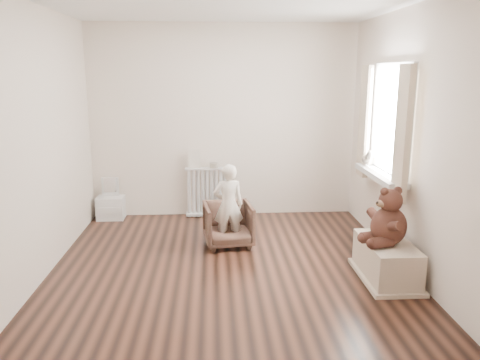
{
  "coord_description": "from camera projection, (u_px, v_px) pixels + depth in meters",
  "views": [
    {
      "loc": [
        -0.14,
        -4.57,
        1.97
      ],
      "look_at": [
        0.15,
        0.45,
        0.8
      ],
      "focal_mm": 35.0,
      "sensor_mm": 36.0,
      "label": 1
    }
  ],
  "objects": [
    {
      "name": "toy_bench",
      "position": [
        386.0,
        259.0,
        4.52
      ],
      "size": [
        0.42,
        0.8,
        0.38
      ],
      "primitive_type": "cube",
      "color": "beige",
      "rests_on": "floor"
    },
    {
      "name": "plush_cat",
      "position": [
        368.0,
        157.0,
        5.44
      ],
      "size": [
        0.18,
        0.25,
        0.19
      ],
      "primitive_type": null,
      "rotation": [
        0.0,
        0.0,
        0.2
      ],
      "color": "#6E655B",
      "rests_on": "window_sill"
    },
    {
      "name": "child",
      "position": [
        228.0,
        205.0,
        5.29
      ],
      "size": [
        0.37,
        0.27,
        0.95
      ],
      "primitive_type": "imported",
      "rotation": [
        0.0,
        0.0,
        3.28
      ],
      "color": "white",
      "rests_on": "armchair"
    },
    {
      "name": "teddy_bear",
      "position": [
        390.0,
        214.0,
        4.37
      ],
      "size": [
        0.51,
        0.43,
        0.54
      ],
      "primitive_type": null,
      "rotation": [
        0.0,
        0.0,
        0.23
      ],
      "color": "black",
      "rests_on": "toy_bench"
    },
    {
      "name": "curtain_left",
      "position": [
        403.0,
        134.0,
        4.41
      ],
      "size": [
        0.06,
        0.26,
        1.3
      ],
      "primitive_type": "cube",
      "color": "beige",
      "rests_on": "right_wall"
    },
    {
      "name": "right_wall",
      "position": [
        406.0,
        140.0,
        4.7
      ],
      "size": [
        0.02,
        3.6,
        2.6
      ],
      "primitive_type": "cube",
      "color": "white",
      "rests_on": "ground"
    },
    {
      "name": "armchair",
      "position": [
        228.0,
        224.0,
        5.39
      ],
      "size": [
        0.6,
        0.61,
        0.5
      ],
      "primitive_type": "imported",
      "rotation": [
        0.0,
        0.0,
        0.14
      ],
      "color": "#4F3428",
      "rests_on": "floor"
    },
    {
      "name": "curtain_right",
      "position": [
        365.0,
        122.0,
        5.52
      ],
      "size": [
        0.06,
        0.26,
        1.3
      ],
      "primitive_type": "cube",
      "color": "beige",
      "rests_on": "right_wall"
    },
    {
      "name": "back_wall",
      "position": [
        223.0,
        122.0,
        6.35
      ],
      "size": [
        3.6,
        0.02,
        2.6
      ],
      "primitive_type": "cube",
      "color": "white",
      "rests_on": "ground"
    },
    {
      "name": "toy_vanity",
      "position": [
        110.0,
        199.0,
        6.35
      ],
      "size": [
        0.36,
        0.26,
        0.57
      ],
      "primitive_type": "cube",
      "color": "silver",
      "rests_on": "floor"
    },
    {
      "name": "floor",
      "position": [
        228.0,
        264.0,
        4.9
      ],
      "size": [
        3.6,
        3.6,
        0.01
      ],
      "primitive_type": "cube",
      "color": "black",
      "rests_on": "ground"
    },
    {
      "name": "ceiling",
      "position": [
        227.0,
        1.0,
        4.31
      ],
      "size": [
        3.6,
        3.6,
        0.01
      ],
      "primitive_type": "cube",
      "color": "white",
      "rests_on": "ground"
    },
    {
      "name": "window_sill",
      "position": [
        380.0,
        175.0,
        5.09
      ],
      "size": [
        0.22,
        1.1,
        0.06
      ],
      "primitive_type": "cube",
      "color": "silver",
      "rests_on": "right_wall"
    },
    {
      "name": "radiator",
      "position": [
        209.0,
        189.0,
        6.43
      ],
      "size": [
        0.66,
        0.12,
        0.69
      ],
      "primitive_type": "cube",
      "color": "silver",
      "rests_on": "floor"
    },
    {
      "name": "tin_a",
      "position": [
        214.0,
        165.0,
        6.36
      ],
      "size": [
        0.11,
        0.11,
        0.07
      ],
      "primitive_type": "cylinder",
      "color": "#A59E8C",
      "rests_on": "radiator"
    },
    {
      "name": "paper_doll",
      "position": [
        195.0,
        159.0,
        6.32
      ],
      "size": [
        0.16,
        0.01,
        0.26
      ],
      "primitive_type": "cube",
      "color": "beige",
      "rests_on": "radiator"
    },
    {
      "name": "window",
      "position": [
        392.0,
        122.0,
        4.96
      ],
      "size": [
        0.03,
        0.9,
        1.1
      ],
      "primitive_type": "cube",
      "color": "white",
      "rests_on": "right_wall"
    },
    {
      "name": "front_wall",
      "position": [
        237.0,
        184.0,
        2.85
      ],
      "size": [
        3.6,
        0.02,
        2.6
      ],
      "primitive_type": "cube",
      "color": "white",
      "rests_on": "ground"
    },
    {
      "name": "left_wall",
      "position": [
        41.0,
        143.0,
        4.5
      ],
      "size": [
        0.02,
        3.6,
        2.6
      ],
      "primitive_type": "cube",
      "color": "white",
      "rests_on": "ground"
    }
  ]
}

